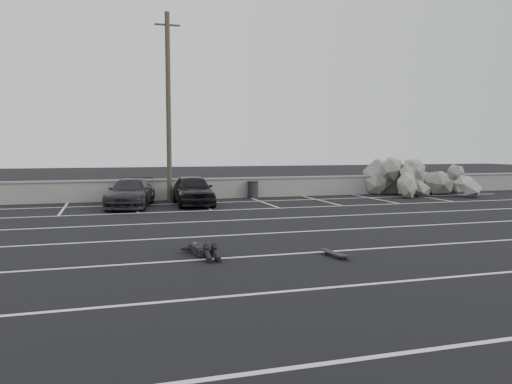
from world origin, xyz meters
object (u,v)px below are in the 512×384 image
object	(u,v)px
trash_bin	(253,189)
person	(200,246)
car_right	(131,193)
car_left	(193,190)
utility_pole	(168,107)
skateboard	(335,254)
riprap_pile	(414,184)

from	to	relation	value
trash_bin	person	size ratio (longest dim) A/B	0.40
trash_bin	person	world-z (taller)	trash_bin
car_right	car_left	bearing A→B (deg)	12.10
car_left	utility_pole	distance (m)	4.42
car_right	person	distance (m)	10.71
person	skateboard	bearing A→B (deg)	-29.99
person	utility_pole	bearing A→B (deg)	79.27
person	trash_bin	bearing A→B (deg)	61.14
car_left	trash_bin	distance (m)	4.24
riprap_pile	car_left	bearing A→B (deg)	-172.78
car_left	trash_bin	size ratio (longest dim) A/B	4.57
utility_pole	person	distance (m)	13.33
utility_pole	riprap_pile	world-z (taller)	utility_pole
person	car_left	bearing A→B (deg)	74.27
trash_bin	person	distance (m)	13.94
trash_bin	skateboard	distance (m)	14.39
riprap_pile	car_right	bearing A→B (deg)	-174.03
riprap_pile	skateboard	bearing A→B (deg)	-129.88
trash_bin	person	xyz separation A→B (m)	(-5.12, -12.97, -0.24)
utility_pole	trash_bin	xyz separation A→B (m)	(4.37, 0.40, -4.13)
trash_bin	car_right	bearing A→B (deg)	-159.75
trash_bin	riprap_pile	bearing A→B (deg)	-4.39
riprap_pile	utility_pole	bearing A→B (deg)	178.70
car_left	car_right	xyz separation A→B (m)	(-2.77, -0.01, -0.07)
person	skateboard	distance (m)	3.28
car_right	trash_bin	size ratio (longest dim) A/B	4.85
utility_pole	trash_bin	size ratio (longest dim) A/B	10.17
car_right	trash_bin	world-z (taller)	car_right
utility_pole	trash_bin	world-z (taller)	utility_pole
riprap_pile	person	size ratio (longest dim) A/B	2.49
car_left	car_right	distance (m)	2.77
car_left	riprap_pile	world-z (taller)	riprap_pile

